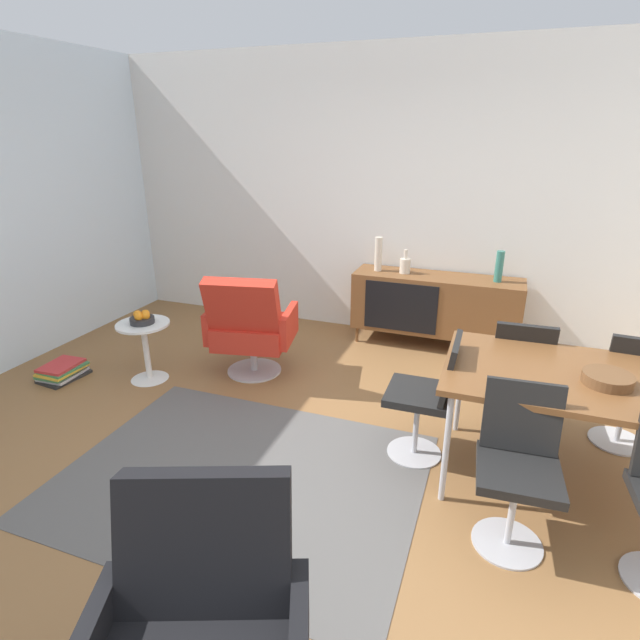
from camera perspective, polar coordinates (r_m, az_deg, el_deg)
name	(u,v)px	position (r m, az deg, el deg)	size (l,w,h in m)	color
ground_plane	(319,474)	(3.31, -0.15, -17.09)	(8.32, 8.32, 0.00)	olive
wall_back	(410,198)	(5.17, 10.20, 13.45)	(6.80, 0.12, 2.80)	silver
sideboard	(435,304)	(5.04, 12.95, 1.81)	(1.60, 0.45, 0.72)	brown
vase_cobalt	(499,267)	(4.89, 19.69, 5.74)	(0.07, 0.07, 0.29)	#337266
vase_sculptural_dark	(378,254)	(5.02, 6.65, 7.45)	(0.07, 0.07, 0.34)	beige
vase_ceramic_small	(405,265)	(4.98, 9.64, 6.17)	(0.10, 0.10, 0.23)	beige
dining_table	(591,384)	(3.22, 28.41, -6.41)	(1.60, 0.90, 0.74)	brown
wooden_bowl_on_table	(608,379)	(3.15, 29.88, -5.82)	(0.26, 0.26, 0.06)	brown
dining_chair_back_right	(632,386)	(3.88, 31.93, -6.35)	(0.43, 0.45, 0.86)	black
dining_chair_near_window	(428,393)	(3.29, 12.22, -8.10)	(0.43, 0.41, 0.86)	black
dining_chair_back_left	(519,369)	(3.78, 21.67, -5.22)	(0.41, 0.44, 0.86)	black
dining_chair_front_left	(518,462)	(2.81, 21.60, -14.79)	(0.42, 0.45, 0.86)	black
lounge_chair_red	(250,325)	(4.33, -7.98, -0.62)	(0.81, 0.76, 0.95)	red
armchair_black_shell	(200,634)	(2.00, -13.43, -31.41)	(0.85, 0.83, 0.95)	black
side_table_round	(146,345)	(4.52, -19.21, -2.67)	(0.44, 0.44, 0.52)	white
fruit_bowl	(142,318)	(4.44, -19.57, 0.19)	(0.20, 0.20, 0.11)	#262628
magazine_stack	(62,371)	(4.93, -27.23, -5.21)	(0.31, 0.40, 0.13)	#262626
area_rug	(241,476)	(3.33, -8.93, -17.12)	(2.20, 1.70, 0.01)	#595654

